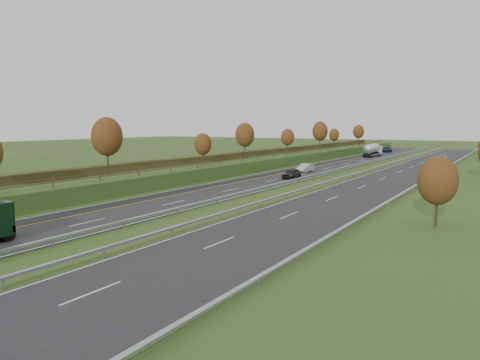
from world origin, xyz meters
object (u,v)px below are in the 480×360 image
Objects in this scene: car_small_far at (387,150)px; car_oncoming at (442,158)px; road_tanker at (373,150)px; car_dark_near at (292,173)px; car_silver_mid at (305,168)px.

car_oncoming is at bearing -58.63° from car_small_far.
car_oncoming is at bearing -24.09° from road_tanker.
car_small_far is at bearing 89.89° from car_dark_near.
road_tanker is 1.99× the size of car_small_far.
road_tanker is at bearing -30.07° from car_oncoming.
car_small_far is 1.02× the size of car_oncoming.
car_small_far is 36.08m from car_oncoming.
car_oncoming is (18.50, -8.27, -1.06)m from road_tanker.
car_small_far reaches higher than car_oncoming.
car_small_far is at bearing 93.63° from car_silver_mid.
car_oncoming is at bearing 68.29° from car_silver_mid.
car_small_far reaches higher than car_silver_mid.
road_tanker is 2.37× the size of car_silver_mid.
car_silver_mid is at bearing 97.84° from car_dark_near.
car_dark_near is 53.16m from car_oncoming.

